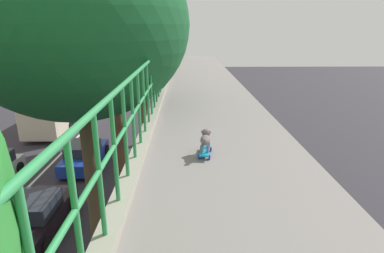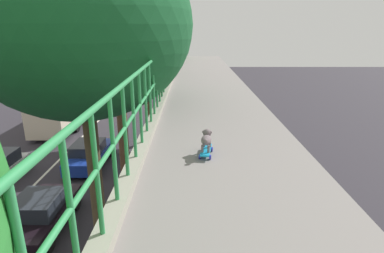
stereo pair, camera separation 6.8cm
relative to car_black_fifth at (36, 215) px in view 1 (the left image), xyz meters
The scene contains 8 objects.
car_black_fifth is the anchor object (origin of this frame).
car_blue_seventh 5.73m from the car_black_fifth, 89.51° to the left, with size 1.82×4.02×1.37m.
city_bus 15.38m from the car_black_fifth, 104.89° to the left, with size 2.61×11.77×3.21m.
roadside_tree_mid 7.80m from the car_black_fifth, 39.24° to the right, with size 5.31×5.31×9.62m.
roadside_tree_far 7.50m from the car_black_fifth, 45.01° to the left, with size 3.73×3.73×8.87m.
roadside_tree_farthest 11.13m from the car_black_fifth, 72.30° to the left, with size 4.60×4.60×8.33m.
toy_skateboard 9.69m from the car_black_fifth, 44.80° to the right, with size 0.23×0.49×0.09m.
small_dog 9.78m from the car_black_fifth, 44.71° to the right, with size 0.19×0.39×0.28m.
Camera 1 is at (0.45, -1.16, 7.32)m, focal length 29.17 mm.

